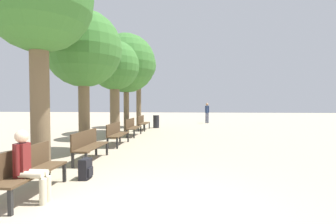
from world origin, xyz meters
name	(u,v)px	position (x,y,z in m)	size (l,w,h in m)	color
ground_plane	(142,214)	(0.00, 0.00, 0.00)	(80.00, 80.00, 0.00)	tan
bench_row_0	(28,168)	(-2.28, 0.61, 0.52)	(0.46, 1.80, 0.89)	#4C3823
bench_row_1	(88,143)	(-2.28, 3.51, 0.52)	(0.46, 1.80, 0.89)	#4C3823
bench_row_2	(116,132)	(-2.28, 6.40, 0.52)	(0.46, 1.80, 0.89)	#4C3823
bench_row_3	(132,126)	(-2.28, 9.29, 0.52)	(0.46, 1.80, 0.89)	#4C3823
bench_row_4	(143,122)	(-2.28, 12.18, 0.52)	(0.46, 1.80, 0.89)	#4C3823
tree_row_0	(38,1)	(-2.89, 2.06, 4.14)	(2.59, 2.59, 5.53)	brown
tree_row_1	(83,50)	(-2.89, 4.66, 3.50)	(2.59, 2.59, 4.84)	brown
tree_row_2	(114,67)	(-2.89, 8.24, 3.41)	(2.35, 2.35, 4.67)	brown
tree_row_3	(126,64)	(-2.89, 10.48, 3.90)	(3.29, 3.29, 5.57)	brown
tree_row_4	(139,66)	(-2.89, 13.96, 4.24)	(2.43, 2.43, 5.52)	brown
person_seated	(28,164)	(-2.05, 0.29, 0.67)	(0.59, 0.33, 1.26)	beige
backpack	(86,169)	(-1.63, 1.73, 0.23)	(0.23, 0.36, 0.46)	black
pedestrian_near	(207,112)	(2.06, 18.02, 0.96)	(0.34, 0.30, 1.68)	#384260
trash_bin	(156,122)	(-1.62, 13.60, 0.43)	(0.41, 0.41, 0.86)	#232328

